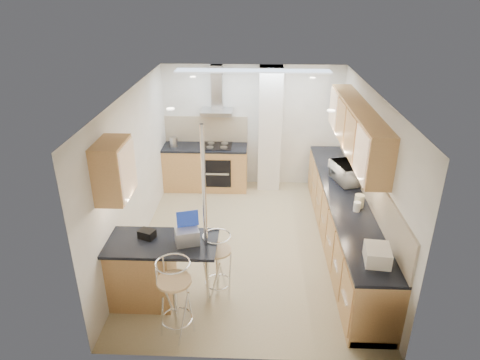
{
  "coord_description": "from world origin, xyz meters",
  "views": [
    {
      "loc": [
        0.08,
        -5.99,
        3.92
      ],
      "look_at": [
        -0.17,
        0.2,
        1.06
      ],
      "focal_mm": 32.0,
      "sensor_mm": 36.0,
      "label": 1
    }
  ],
  "objects_px": {
    "laptop": "(187,236)",
    "bread_bin": "(377,255)",
    "bar_stool_end": "(217,266)",
    "microwave": "(348,173)",
    "bar_stool_near": "(175,299)"
  },
  "relations": [
    {
      "from": "microwave",
      "to": "laptop",
      "type": "relative_size",
      "value": 2.01
    },
    {
      "from": "microwave",
      "to": "bar_stool_near",
      "type": "distance_m",
      "value": 3.57
    },
    {
      "from": "microwave",
      "to": "bar_stool_near",
      "type": "relative_size",
      "value": 0.55
    },
    {
      "from": "microwave",
      "to": "bar_stool_near",
      "type": "height_order",
      "value": "microwave"
    },
    {
      "from": "bread_bin",
      "to": "bar_stool_near",
      "type": "bearing_deg",
      "value": -166.15
    },
    {
      "from": "microwave",
      "to": "bar_stool_near",
      "type": "bearing_deg",
      "value": 119.87
    },
    {
      "from": "laptop",
      "to": "bread_bin",
      "type": "height_order",
      "value": "laptop"
    },
    {
      "from": "microwave",
      "to": "laptop",
      "type": "height_order",
      "value": "microwave"
    },
    {
      "from": "bar_stool_near",
      "to": "bread_bin",
      "type": "distance_m",
      "value": 2.44
    },
    {
      "from": "laptop",
      "to": "bread_bin",
      "type": "bearing_deg",
      "value": -23.85
    },
    {
      "from": "bar_stool_near",
      "to": "laptop",
      "type": "bearing_deg",
      "value": 90.87
    },
    {
      "from": "microwave",
      "to": "bar_stool_end",
      "type": "relative_size",
      "value": 0.6
    },
    {
      "from": "laptop",
      "to": "bread_bin",
      "type": "xyz_separation_m",
      "value": [
        2.29,
        -0.27,
        -0.02
      ]
    },
    {
      "from": "bar_stool_near",
      "to": "bar_stool_end",
      "type": "distance_m",
      "value": 0.85
    },
    {
      "from": "bar_stool_end",
      "to": "bread_bin",
      "type": "relative_size",
      "value": 2.68
    }
  ]
}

